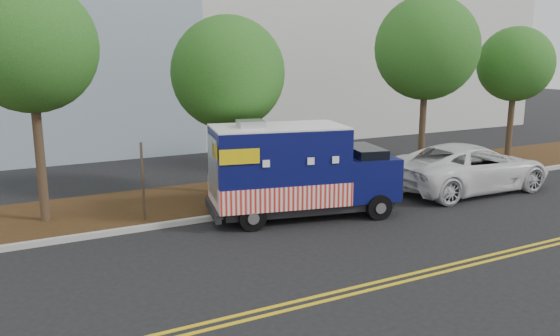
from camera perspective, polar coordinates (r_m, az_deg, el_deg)
ground at (r=15.78m, az=0.60°, el=-5.96°), size 120.00×120.00×0.00m
curb at (r=16.95m, az=-1.64°, el=-4.42°), size 120.00×0.18×0.15m
mulch_strip at (r=18.79m, az=-4.46°, el=-2.80°), size 120.00×4.00×0.15m
centerline_near at (r=12.29m, az=10.68°, el=-11.50°), size 120.00×0.10×0.01m
centerline_far at (r=12.12m, az=11.42°, el=-11.89°), size 120.00×0.10×0.01m
tree_a at (r=16.46m, az=-24.68°, el=11.44°), size 3.61×3.61×6.83m
tree_b at (r=18.22m, az=-5.45°, el=9.82°), size 3.74×3.74×6.07m
tree_c at (r=22.51m, az=15.07°, el=12.00°), size 4.06×4.06×7.06m
tree_d at (r=25.71m, az=23.38°, el=9.89°), size 3.17×3.17×5.95m
sign_post at (r=15.96m, az=-14.12°, el=-1.64°), size 0.06×0.06×2.40m
food_truck at (r=16.19m, az=1.52°, el=-0.56°), size 5.94×3.18×2.97m
white_car at (r=20.62m, az=19.19°, el=0.08°), size 6.12×2.92×1.69m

